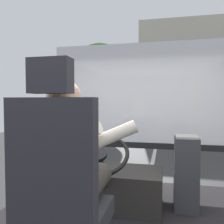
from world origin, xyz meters
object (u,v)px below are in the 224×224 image
at_px(driver_seat, 61,198).
at_px(fare_box, 186,173).
at_px(parked_car_white, 224,117).
at_px(parked_car_green, 215,113).
at_px(steering_console, 110,186).
at_px(bus_driver, 69,162).

height_order(driver_seat, fare_box, driver_seat).
distance_m(driver_seat, parked_car_white, 16.60).
bearing_deg(parked_car_white, parked_car_green, 85.02).
relative_size(driver_seat, steering_console, 1.23).
height_order(driver_seat, parked_car_green, driver_seat).
height_order(bus_driver, parked_car_white, bus_driver).
bearing_deg(driver_seat, steering_console, 90.00).
bearing_deg(parked_car_green, driver_seat, -102.93).
xyz_separation_m(bus_driver, parked_car_white, (4.44, 15.86, -0.74)).
bearing_deg(parked_car_green, bus_driver, -103.00).
xyz_separation_m(driver_seat, parked_car_white, (4.44, 15.98, -0.56)).
bearing_deg(driver_seat, bus_driver, 90.00).
bearing_deg(bus_driver, driver_seat, -90.00).
distance_m(driver_seat, steering_console, 1.27).
xyz_separation_m(steering_console, fare_box, (0.79, 0.10, 0.16)).
height_order(steering_console, parked_car_white, steering_console).
bearing_deg(parked_car_green, parked_car_white, -94.98).
bearing_deg(driver_seat, parked_car_white, 74.46).
bearing_deg(bus_driver, steering_console, 90.00).
bearing_deg(fare_box, steering_console, -172.70).
xyz_separation_m(steering_console, parked_car_green, (4.92, 20.22, -0.21)).
height_order(bus_driver, parked_car_green, bus_driver).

